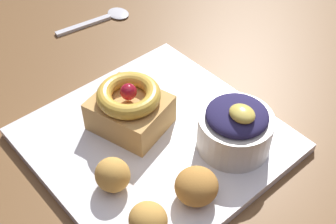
{
  "coord_description": "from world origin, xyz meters",
  "views": [
    {
      "loc": [
        0.2,
        -0.38,
        1.14
      ],
      "look_at": [
        -0.08,
        -0.14,
        0.77
      ],
      "focal_mm": 47.93,
      "sensor_mm": 36.0,
      "label": 1
    }
  ],
  "objects_px": {
    "fritter_middle": "(196,186)",
    "spoon": "(104,18)",
    "front_plate": "(155,140)",
    "fritter_front": "(148,220)",
    "cake_slice": "(130,107)",
    "berry_ramekin": "(235,128)",
    "fritter_back": "(113,175)"
  },
  "relations": [
    {
      "from": "fritter_middle",
      "to": "spoon",
      "type": "height_order",
      "value": "fritter_middle"
    },
    {
      "from": "front_plate",
      "to": "fritter_front",
      "type": "distance_m",
      "value": 0.13
    },
    {
      "from": "fritter_front",
      "to": "spoon",
      "type": "relative_size",
      "value": 0.31
    },
    {
      "from": "fritter_middle",
      "to": "spoon",
      "type": "relative_size",
      "value": 0.36
    },
    {
      "from": "cake_slice",
      "to": "fritter_front",
      "type": "bearing_deg",
      "value": -31.07
    },
    {
      "from": "berry_ramekin",
      "to": "fritter_back",
      "type": "height_order",
      "value": "berry_ramekin"
    },
    {
      "from": "front_plate",
      "to": "cake_slice",
      "type": "height_order",
      "value": "cake_slice"
    },
    {
      "from": "fritter_back",
      "to": "spoon",
      "type": "bearing_deg",
      "value": 146.63
    },
    {
      "from": "front_plate",
      "to": "berry_ramekin",
      "type": "height_order",
      "value": "berry_ramekin"
    },
    {
      "from": "spoon",
      "to": "cake_slice",
      "type": "bearing_deg",
      "value": -110.03
    },
    {
      "from": "fritter_front",
      "to": "fritter_middle",
      "type": "height_order",
      "value": "fritter_middle"
    },
    {
      "from": "fritter_middle",
      "to": "spoon",
      "type": "bearing_deg",
      "value": 159.42
    },
    {
      "from": "cake_slice",
      "to": "fritter_front",
      "type": "height_order",
      "value": "cake_slice"
    },
    {
      "from": "fritter_front",
      "to": "spoon",
      "type": "xyz_separation_m",
      "value": [
        -0.35,
        0.2,
        -0.03
      ]
    },
    {
      "from": "fritter_front",
      "to": "cake_slice",
      "type": "bearing_deg",
      "value": 148.93
    },
    {
      "from": "berry_ramekin",
      "to": "fritter_back",
      "type": "bearing_deg",
      "value": -107.9
    },
    {
      "from": "berry_ramekin",
      "to": "spoon",
      "type": "relative_size",
      "value": 0.67
    },
    {
      "from": "berry_ramekin",
      "to": "spoon",
      "type": "distance_m",
      "value": 0.34
    },
    {
      "from": "front_plate",
      "to": "fritter_front",
      "type": "relative_size",
      "value": 6.87
    },
    {
      "from": "berry_ramekin",
      "to": "fritter_front",
      "type": "bearing_deg",
      "value": -81.88
    },
    {
      "from": "cake_slice",
      "to": "fritter_middle",
      "type": "xyz_separation_m",
      "value": [
        0.13,
        -0.01,
        -0.01
      ]
    },
    {
      "from": "front_plate",
      "to": "fritter_middle",
      "type": "height_order",
      "value": "fritter_middle"
    },
    {
      "from": "cake_slice",
      "to": "spoon",
      "type": "bearing_deg",
      "value": 152.26
    },
    {
      "from": "berry_ramekin",
      "to": "fritter_middle",
      "type": "xyz_separation_m",
      "value": [
        0.02,
        -0.08,
        -0.01
      ]
    },
    {
      "from": "front_plate",
      "to": "fritter_front",
      "type": "height_order",
      "value": "fritter_front"
    },
    {
      "from": "fritter_front",
      "to": "fritter_middle",
      "type": "relative_size",
      "value": 0.85
    },
    {
      "from": "front_plate",
      "to": "berry_ramekin",
      "type": "bearing_deg",
      "value": 40.35
    },
    {
      "from": "front_plate",
      "to": "spoon",
      "type": "relative_size",
      "value": 2.12
    },
    {
      "from": "cake_slice",
      "to": "fritter_back",
      "type": "height_order",
      "value": "cake_slice"
    },
    {
      "from": "cake_slice",
      "to": "fritter_back",
      "type": "xyz_separation_m",
      "value": [
        0.06,
        -0.07,
        -0.01
      ]
    },
    {
      "from": "front_plate",
      "to": "spoon",
      "type": "distance_m",
      "value": 0.29
    },
    {
      "from": "cake_slice",
      "to": "fritter_front",
      "type": "relative_size",
      "value": 2.6
    }
  ]
}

